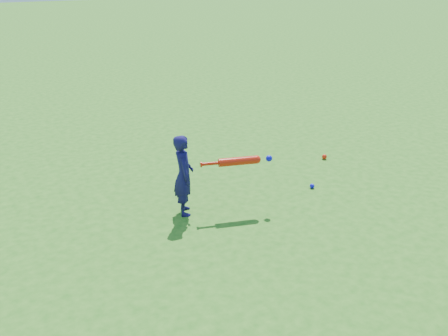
% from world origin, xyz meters
% --- Properties ---
extents(ground, '(80.00, 80.00, 0.00)m').
position_xyz_m(ground, '(0.00, 0.00, 0.00)').
color(ground, '#276718').
rests_on(ground, ground).
extents(child, '(0.35, 0.42, 1.01)m').
position_xyz_m(child, '(-0.09, -0.38, 0.50)').
color(child, '#140F49').
rests_on(child, ground).
extents(ground_ball_red, '(0.08, 0.08, 0.08)m').
position_xyz_m(ground_ball_red, '(2.61, 0.19, 0.04)').
color(ground_ball_red, red).
rests_on(ground_ball_red, ground).
extents(ground_ball_blue, '(0.07, 0.07, 0.07)m').
position_xyz_m(ground_ball_blue, '(1.74, -0.59, 0.03)').
color(ground_ball_blue, '#0F0CDC').
rests_on(ground_ball_blue, ground).
extents(bat_swing, '(0.88, 0.31, 0.10)m').
position_xyz_m(bat_swing, '(0.57, -0.62, 0.64)').
color(bat_swing, red).
rests_on(bat_swing, ground).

